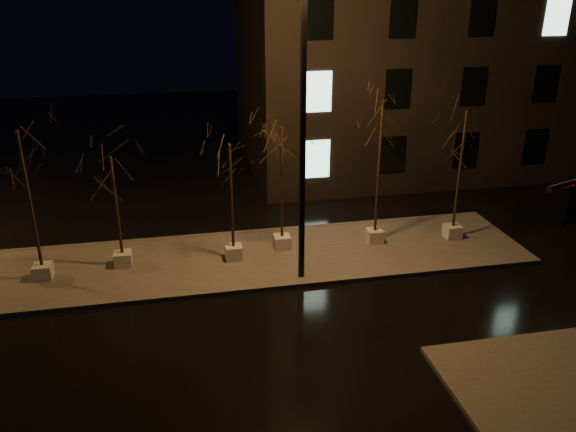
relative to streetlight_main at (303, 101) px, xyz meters
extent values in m
plane|color=black|center=(-1.46, -4.03, -6.65)|extent=(90.00, 90.00, 0.00)
cube|color=#43413C|center=(-1.46, 1.97, -6.58)|extent=(22.00, 5.00, 0.15)
cube|color=black|center=(12.54, 13.97, 0.85)|extent=(25.00, 12.00, 15.00)
cube|color=#AAA69E|center=(-9.35, 1.71, -6.23)|extent=(0.65, 0.65, 0.55)
cylinder|color=black|center=(-9.35, 1.71, -3.44)|extent=(0.11, 0.11, 5.02)
cube|color=#AAA69E|center=(-6.54, 2.19, -6.23)|extent=(0.65, 0.65, 0.55)
cylinder|color=black|center=(-6.54, 2.19, -4.05)|extent=(0.11, 0.11, 3.80)
cube|color=#AAA69E|center=(-2.30, 1.94, -6.23)|extent=(0.65, 0.65, 0.55)
cylinder|color=black|center=(-2.30, 1.94, -3.90)|extent=(0.11, 0.11, 4.11)
cube|color=#AAA69E|center=(-0.25, 2.50, -6.23)|extent=(0.65, 0.65, 0.55)
cylinder|color=black|center=(-0.25, 2.50, -3.70)|extent=(0.11, 0.11, 4.51)
cube|color=#AAA69E|center=(3.67, 2.33, -6.23)|extent=(0.65, 0.65, 0.55)
cylinder|color=black|center=(3.67, 2.33, -3.26)|extent=(0.11, 0.11, 5.39)
cube|color=#AAA69E|center=(7.09, 2.11, -6.23)|extent=(0.65, 0.65, 0.55)
cylinder|color=black|center=(7.09, 2.11, -3.50)|extent=(0.11, 0.11, 4.91)
cylinder|color=black|center=(0.00, 0.00, -0.90)|extent=(0.22, 0.22, 11.22)
camera|label=1|loc=(-4.10, -17.98, 3.51)|focal=35.00mm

